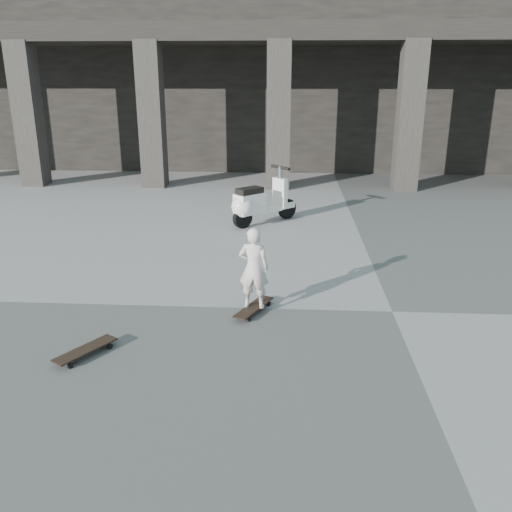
# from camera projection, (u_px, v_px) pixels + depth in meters

# --- Properties ---
(ground) EXTENTS (90.00, 90.00, 0.00)m
(ground) POSITION_uv_depth(u_px,v_px,m) (392.00, 312.00, 7.49)
(ground) COLOR #51514E
(ground) RESTS_ON ground
(colonnade) EXTENTS (28.00, 8.82, 6.00)m
(colonnade) POSITION_uv_depth(u_px,v_px,m) (332.00, 76.00, 19.54)
(colonnade) COLOR black
(colonnade) RESTS_ON ground
(longboard) EXTENTS (0.53, 0.85, 0.08)m
(longboard) POSITION_uv_depth(u_px,v_px,m) (254.00, 308.00, 7.45)
(longboard) COLOR black
(longboard) RESTS_ON ground
(skateboard_spare) EXTENTS (0.59, 0.78, 0.09)m
(skateboard_spare) POSITION_uv_depth(u_px,v_px,m) (85.00, 350.00, 6.29)
(skateboard_spare) COLOR black
(skateboard_spare) RESTS_ON ground
(child) EXTENTS (0.44, 0.32, 1.13)m
(child) POSITION_uv_depth(u_px,v_px,m) (254.00, 268.00, 7.27)
(child) COLOR silver
(child) RESTS_ON longboard
(scooter) EXTENTS (1.38, 1.31, 1.22)m
(scooter) POSITION_uv_depth(u_px,v_px,m) (255.00, 204.00, 11.60)
(scooter) COLOR black
(scooter) RESTS_ON ground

